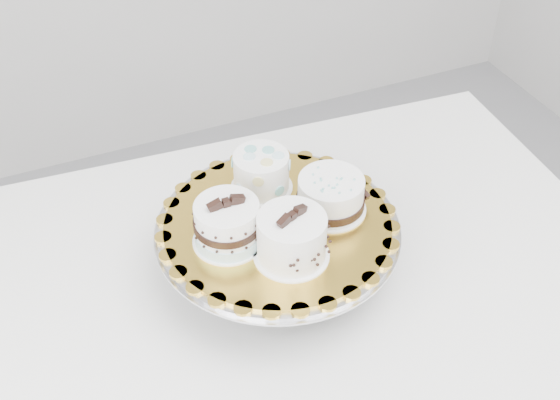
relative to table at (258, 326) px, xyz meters
name	(u,v)px	position (x,y,z in m)	size (l,w,h in m)	color
table	(258,326)	(0.00, 0.00, 0.00)	(1.33, 0.94, 0.75)	white
cake_stand	(278,240)	(0.05, 0.04, 0.14)	(0.39, 0.39, 0.10)	gray
cake_board	(278,223)	(0.05, 0.04, 0.18)	(0.36, 0.36, 0.01)	gold
cake_swirl	(292,238)	(0.04, -0.03, 0.22)	(0.13, 0.13, 0.09)	white
cake_banded	(228,225)	(-0.03, 0.03, 0.21)	(0.11, 0.11, 0.09)	white
cake_dots	(261,172)	(0.06, 0.13, 0.21)	(0.11, 0.11, 0.07)	white
cake_ribbon	(331,195)	(0.14, 0.04, 0.21)	(0.13, 0.12, 0.06)	white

